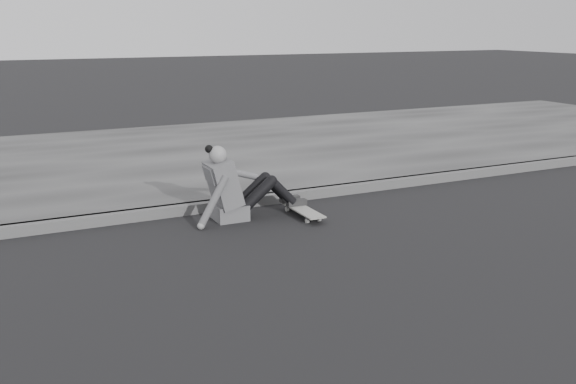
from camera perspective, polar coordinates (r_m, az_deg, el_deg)
name	(u,v)px	position (r m, az deg, el deg)	size (l,w,h in m)	color
ground	(276,295)	(5.32, -1.08, -9.16)	(80.00, 80.00, 0.00)	black
curb	(184,209)	(7.59, -9.22, -1.51)	(24.00, 0.16, 0.12)	#4C4C4C
sidewalk	(129,161)	(10.44, -13.99, 2.68)	(24.00, 6.00, 0.12)	#383838
skateboard	(303,210)	(7.41, 1.31, -1.64)	(0.20, 0.78, 0.09)	#A0A09B
seated_woman	(235,188)	(7.26, -4.73, 0.34)	(1.38, 0.46, 0.88)	#535355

